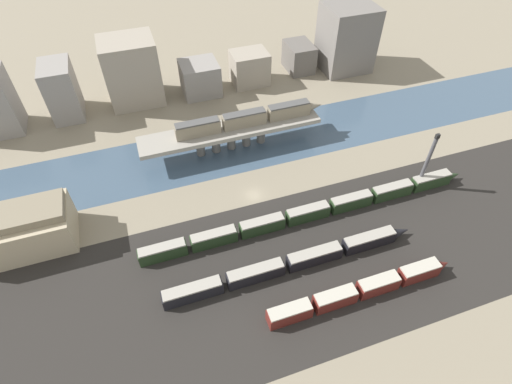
{
  "coord_description": "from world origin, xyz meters",
  "views": [
    {
      "loc": [
        -22.72,
        -68.17,
        75.03
      ],
      "look_at": [
        0.0,
        -1.73,
        2.84
      ],
      "focal_mm": 28.0,
      "sensor_mm": 36.0,
      "label": 1
    }
  ],
  "objects_px": {
    "train_yard_near": "(362,290)",
    "train_on_bridge": "(249,118)",
    "signal_tower": "(427,162)",
    "train_yard_far": "(312,212)",
    "warehouse_building": "(20,230)",
    "train_yard_mid": "(292,263)"
  },
  "relations": [
    {
      "from": "train_yard_mid",
      "to": "train_yard_near",
      "type": "bearing_deg",
      "value": -44.71
    },
    {
      "from": "warehouse_building",
      "to": "train_yard_far",
      "type": "bearing_deg",
      "value": -11.84
    },
    {
      "from": "warehouse_building",
      "to": "train_yard_mid",
      "type": "bearing_deg",
      "value": -24.97
    },
    {
      "from": "train_yard_far",
      "to": "warehouse_building",
      "type": "bearing_deg",
      "value": 168.16
    },
    {
      "from": "train_yard_near",
      "to": "train_yard_mid",
      "type": "distance_m",
      "value": 15.48
    },
    {
      "from": "train_yard_mid",
      "to": "train_yard_far",
      "type": "height_order",
      "value": "train_yard_far"
    },
    {
      "from": "train_yard_near",
      "to": "warehouse_building",
      "type": "relative_size",
      "value": 1.92
    },
    {
      "from": "train_yard_near",
      "to": "signal_tower",
      "type": "distance_m",
      "value": 39.24
    },
    {
      "from": "train_yard_near",
      "to": "signal_tower",
      "type": "relative_size",
      "value": 2.46
    },
    {
      "from": "train_yard_mid",
      "to": "train_yard_far",
      "type": "relative_size",
      "value": 0.68
    },
    {
      "from": "train_yard_far",
      "to": "train_yard_mid",
      "type": "bearing_deg",
      "value": -130.53
    },
    {
      "from": "train_on_bridge",
      "to": "train_yard_near",
      "type": "height_order",
      "value": "train_on_bridge"
    },
    {
      "from": "train_yard_near",
      "to": "warehouse_building",
      "type": "bearing_deg",
      "value": 151.08
    },
    {
      "from": "signal_tower",
      "to": "train_on_bridge",
      "type": "bearing_deg",
      "value": 139.55
    },
    {
      "from": "train_yard_far",
      "to": "warehouse_building",
      "type": "distance_m",
      "value": 67.17
    },
    {
      "from": "train_yard_near",
      "to": "train_yard_mid",
      "type": "bearing_deg",
      "value": 135.29
    },
    {
      "from": "train_yard_near",
      "to": "train_on_bridge",
      "type": "bearing_deg",
      "value": 96.53
    },
    {
      "from": "train_yard_near",
      "to": "warehouse_building",
      "type": "xyz_separation_m",
      "value": [
        -66.38,
        36.68,
        3.35
      ]
    },
    {
      "from": "train_yard_mid",
      "to": "signal_tower",
      "type": "xyz_separation_m",
      "value": [
        41.5,
        12.89,
        6.72
      ]
    },
    {
      "from": "train_on_bridge",
      "to": "train_yard_mid",
      "type": "height_order",
      "value": "train_on_bridge"
    },
    {
      "from": "train_on_bridge",
      "to": "train_yard_far",
      "type": "relative_size",
      "value": 0.51
    },
    {
      "from": "warehouse_building",
      "to": "signal_tower",
      "type": "xyz_separation_m",
      "value": [
        96.89,
        -12.9,
        3.27
      ]
    }
  ]
}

